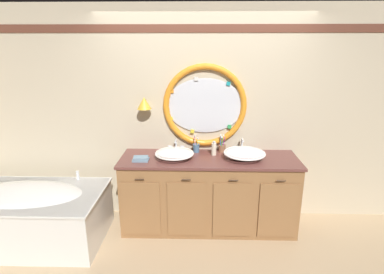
{
  "coord_description": "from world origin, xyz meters",
  "views": [
    {
      "loc": [
        -0.04,
        -3.11,
        2.15
      ],
      "look_at": [
        -0.13,
        0.25,
        1.14
      ],
      "focal_mm": 28.93,
      "sensor_mm": 36.0,
      "label": 1
    }
  ],
  "objects_px": {
    "sink_basin_left": "(174,154)",
    "sink_basin_right": "(245,153)",
    "toothbrush_holder_right": "(222,148)",
    "soap_dispenser": "(214,149)",
    "folded_hand_towel": "(141,159)",
    "bathtub": "(26,212)",
    "toothbrush_holder_left": "(196,148)"
  },
  "relations": [
    {
      "from": "sink_basin_left",
      "to": "sink_basin_right",
      "type": "distance_m",
      "value": 0.8
    },
    {
      "from": "sink_basin_left",
      "to": "toothbrush_holder_right",
      "type": "distance_m",
      "value": 0.61
    },
    {
      "from": "sink_basin_left",
      "to": "sink_basin_right",
      "type": "height_order",
      "value": "sink_basin_right"
    },
    {
      "from": "soap_dispenser",
      "to": "folded_hand_towel",
      "type": "bearing_deg",
      "value": -165.64
    },
    {
      "from": "sink_basin_left",
      "to": "sink_basin_right",
      "type": "xyz_separation_m",
      "value": [
        0.8,
        0.0,
        0.01
      ]
    },
    {
      "from": "sink_basin_left",
      "to": "soap_dispenser",
      "type": "distance_m",
      "value": 0.48
    },
    {
      "from": "bathtub",
      "to": "soap_dispenser",
      "type": "bearing_deg",
      "value": 12.13
    },
    {
      "from": "sink_basin_left",
      "to": "folded_hand_towel",
      "type": "height_order",
      "value": "sink_basin_left"
    },
    {
      "from": "toothbrush_holder_left",
      "to": "sink_basin_left",
      "type": "bearing_deg",
      "value": -137.19
    },
    {
      "from": "bathtub",
      "to": "toothbrush_holder_right",
      "type": "xyz_separation_m",
      "value": [
        2.21,
        0.56,
        0.59
      ]
    },
    {
      "from": "sink_basin_left",
      "to": "toothbrush_holder_left",
      "type": "distance_m",
      "value": 0.34
    },
    {
      "from": "bathtub",
      "to": "sink_basin_left",
      "type": "distance_m",
      "value": 1.78
    },
    {
      "from": "toothbrush_holder_left",
      "to": "soap_dispenser",
      "type": "relative_size",
      "value": 1.24
    },
    {
      "from": "sink_basin_right",
      "to": "toothbrush_holder_left",
      "type": "height_order",
      "value": "toothbrush_holder_left"
    },
    {
      "from": "sink_basin_right",
      "to": "folded_hand_towel",
      "type": "distance_m",
      "value": 1.18
    },
    {
      "from": "sink_basin_right",
      "to": "toothbrush_holder_left",
      "type": "relative_size",
      "value": 2.18
    },
    {
      "from": "bathtub",
      "to": "sink_basin_left",
      "type": "height_order",
      "value": "sink_basin_left"
    },
    {
      "from": "sink_basin_left",
      "to": "toothbrush_holder_left",
      "type": "relative_size",
      "value": 2.05
    },
    {
      "from": "toothbrush_holder_left",
      "to": "folded_hand_towel",
      "type": "distance_m",
      "value": 0.7
    },
    {
      "from": "sink_basin_right",
      "to": "folded_hand_towel",
      "type": "bearing_deg",
      "value": -176.01
    },
    {
      "from": "toothbrush_holder_left",
      "to": "sink_basin_right",
      "type": "bearing_deg",
      "value": -22.36
    },
    {
      "from": "sink_basin_left",
      "to": "folded_hand_towel",
      "type": "distance_m",
      "value": 0.39
    },
    {
      "from": "bathtub",
      "to": "soap_dispenser",
      "type": "xyz_separation_m",
      "value": [
        2.1,
        0.45,
        0.62
      ]
    },
    {
      "from": "bathtub",
      "to": "sink_basin_right",
      "type": "relative_size",
      "value": 3.59
    },
    {
      "from": "toothbrush_holder_left",
      "to": "toothbrush_holder_right",
      "type": "relative_size",
      "value": 0.98
    },
    {
      "from": "sink_basin_right",
      "to": "toothbrush_holder_left",
      "type": "distance_m",
      "value": 0.6
    },
    {
      "from": "sink_basin_right",
      "to": "toothbrush_holder_right",
      "type": "distance_m",
      "value": 0.34
    },
    {
      "from": "toothbrush_holder_right",
      "to": "soap_dispenser",
      "type": "height_order",
      "value": "toothbrush_holder_right"
    },
    {
      "from": "sink_basin_right",
      "to": "soap_dispenser",
      "type": "bearing_deg",
      "value": 159.15
    },
    {
      "from": "sink_basin_left",
      "to": "soap_dispenser",
      "type": "bearing_deg",
      "value": 16.0
    },
    {
      "from": "sink_basin_left",
      "to": "toothbrush_holder_right",
      "type": "height_order",
      "value": "toothbrush_holder_right"
    },
    {
      "from": "sink_basin_right",
      "to": "toothbrush_holder_left",
      "type": "xyz_separation_m",
      "value": [
        -0.56,
        0.23,
        -0.01
      ]
    }
  ]
}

